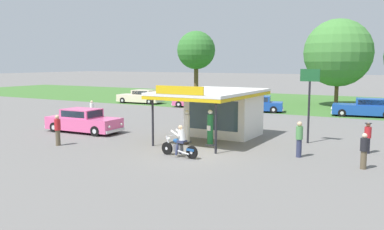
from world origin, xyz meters
The scene contains 19 objects.
ground_plane centered at (0.00, 0.00, 0.00)m, with size 300.00×300.00×0.00m, color slate.
grass_verge_strip centered at (0.00, 30.00, 0.00)m, with size 120.00×24.00×0.01m, color #3D6B2D.
service_station_kiosk centered at (-1.03, 5.13, 1.75)m, with size 4.80×7.29×3.41m.
gas_pump_nearside centered at (-1.78, 2.23, 0.87)m, with size 0.44×0.44×1.91m.
gas_pump_offside centered at (-0.27, 2.23, 0.92)m, with size 0.44×0.44×2.02m.
motorcycle_with_rider centered at (-0.28, -0.99, 0.65)m, with size 2.20×0.70×1.58m.
featured_classic_sedan centered at (-9.67, 2.02, 0.72)m, with size 5.40×2.23×1.56m.
parked_car_back_row_far_left centered at (-18.30, 19.82, 0.71)m, with size 5.52×2.38×1.53m.
parked_car_back_row_left centered at (5.53, 19.95, 0.73)m, with size 5.52×2.52×1.57m.
parked_car_back_row_centre_right centered at (-3.84, 18.70, 0.68)m, with size 5.34×3.17×1.49m.
parked_car_back_row_centre centered at (-10.77, 19.30, 0.65)m, with size 5.06×2.78×1.40m.
bystander_standing_back_lot centered at (7.89, 0.99, 0.83)m, with size 0.34×0.34×1.58m.
bystander_leaning_by_kiosk centered at (-13.85, 7.25, 0.79)m, with size 0.34×0.34×1.51m.
bystander_chatting_near_pumps centered at (4.82, 1.84, 0.94)m, with size 0.34×0.34×1.77m.
bystander_strolling_foreground centered at (7.61, 4.45, 0.84)m, with size 0.35×0.35×1.59m.
bystander_admiring_sedan centered at (-7.65, -2.00, 0.91)m, with size 0.34×0.34×1.72m.
tree_oak_centre centered at (1.79, 27.40, 5.44)m, with size 7.07×7.07×9.16m.
tree_oak_right centered at (-17.74, 31.60, 6.16)m, with size 5.20×5.20×8.89m.
roadside_pole_sign centered at (4.28, 5.68, 2.94)m, with size 1.10×0.12×4.25m.
Camera 1 is at (10.17, -17.96, 4.61)m, focal length 38.67 mm.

